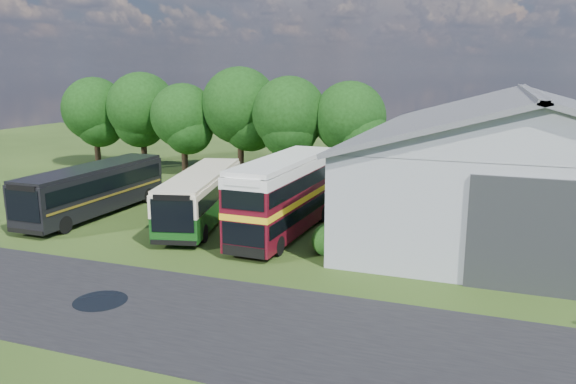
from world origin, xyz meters
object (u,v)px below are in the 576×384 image
at_px(bus_maroon_double, 284,197).
at_px(bus_green_single, 201,196).
at_px(storage_shed, 523,156).
at_px(bus_dark_single, 94,189).

bearing_deg(bus_maroon_double, bus_green_single, 174.45).
height_order(storage_shed, bus_dark_single, storage_shed).
height_order(storage_shed, bus_maroon_double, storage_shed).
distance_m(storage_shed, bus_maroon_double, 14.92).
distance_m(bus_green_single, bus_maroon_double, 5.77).
bearing_deg(bus_maroon_double, storage_shed, 32.14).
distance_m(bus_maroon_double, bus_dark_single, 13.17).
bearing_deg(bus_dark_single, bus_green_single, 6.57).
bearing_deg(bus_dark_single, bus_maroon_double, 0.80).
relative_size(bus_green_single, bus_dark_single, 1.00).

